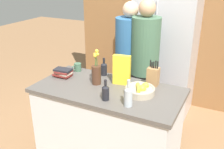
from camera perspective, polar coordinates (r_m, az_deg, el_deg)
kitchen_island at (r=2.89m, az=-0.86°, el=-11.10°), size 1.51×0.76×0.90m
back_wall_wood at (r=4.14m, az=10.72°, el=11.62°), size 2.71×0.12×2.60m
refrigerator at (r=3.82m, az=11.52°, el=6.11°), size 0.83×0.62×2.01m
fruit_bowl at (r=2.56m, az=6.17°, el=-3.35°), size 0.29×0.29×0.11m
knife_block at (r=2.75m, az=8.93°, el=-0.34°), size 0.12×0.10×0.27m
flower_vase at (r=2.74m, az=-3.43°, el=0.31°), size 0.10×0.10×0.38m
cereal_box at (r=2.72m, az=2.12°, el=0.99°), size 0.19×0.09×0.32m
coffee_mug at (r=3.13m, az=-7.52°, el=1.59°), size 0.08×0.12×0.09m
book_stack at (r=2.99m, az=-10.60°, el=0.38°), size 0.21×0.15×0.09m
bottle_oil at (r=2.31m, az=3.58°, el=-4.65°), size 0.07×0.07×0.25m
bottle_vinegar at (r=2.42m, az=-1.41°, el=-3.84°), size 0.07×0.07×0.20m
bottle_wine at (r=2.97m, az=-1.76°, el=1.32°), size 0.07×0.07×0.21m
person_at_sink at (r=3.38m, az=3.78°, el=3.16°), size 0.36×0.36×1.67m
person_in_blue at (r=3.23m, az=7.09°, el=2.67°), size 0.35×0.35×1.72m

